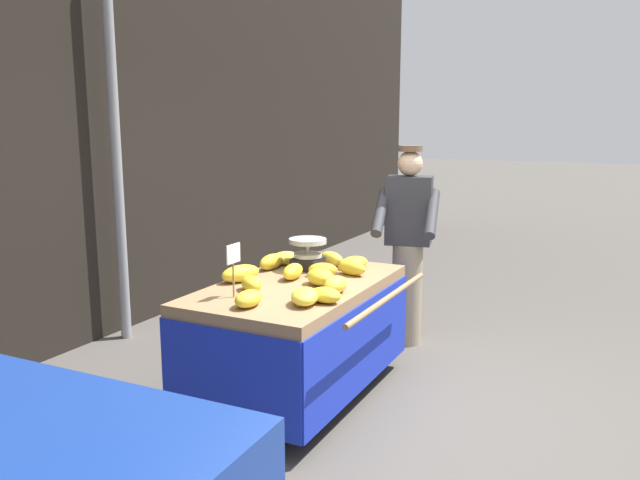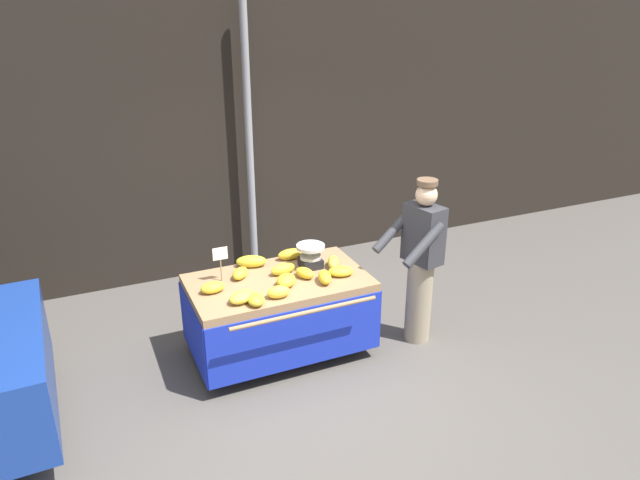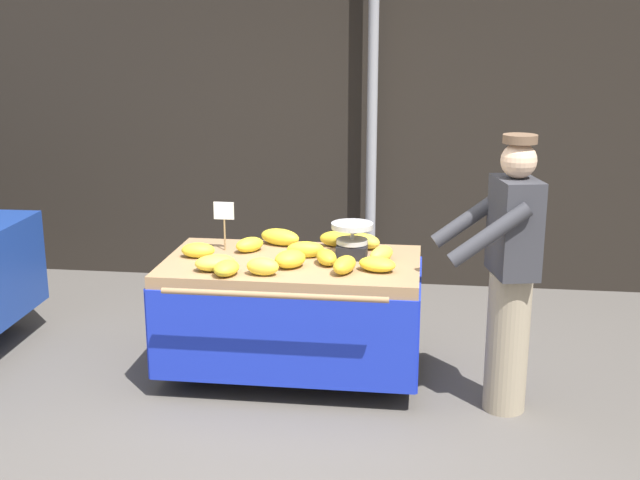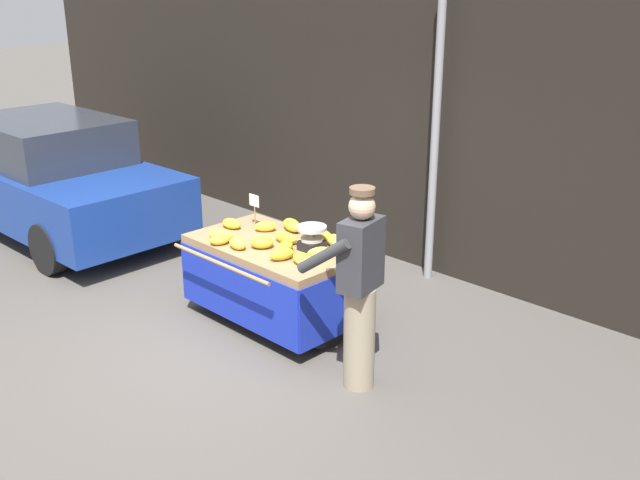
# 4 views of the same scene
# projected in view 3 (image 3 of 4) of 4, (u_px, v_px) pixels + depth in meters

# --- Properties ---
(ground_plane) EXTENTS (60.00, 60.00, 0.00)m
(ground_plane) POSITION_uv_depth(u_px,v_px,m) (282.00, 425.00, 4.85)
(ground_plane) COLOR #514C47
(back_wall) EXTENTS (16.00, 0.24, 4.37)m
(back_wall) POSITION_uv_depth(u_px,v_px,m) (338.00, 41.00, 7.15)
(back_wall) COLOR black
(back_wall) RESTS_ON ground
(street_pole) EXTENTS (0.09, 0.09, 3.28)m
(street_pole) POSITION_uv_depth(u_px,v_px,m) (372.00, 107.00, 6.96)
(street_pole) COLOR gray
(street_pole) RESTS_ON ground
(banana_cart) EXTENTS (1.70, 1.17, 0.82)m
(banana_cart) POSITION_uv_depth(u_px,v_px,m) (292.00, 293.00, 5.39)
(banana_cart) COLOR #93704C
(banana_cart) RESTS_ON ground
(weighing_scale) EXTENTS (0.28, 0.28, 0.24)m
(weighing_scale) POSITION_uv_depth(u_px,v_px,m) (352.00, 240.00, 5.37)
(weighing_scale) COLOR black
(weighing_scale) RESTS_ON banana_cart
(price_sign) EXTENTS (0.14, 0.01, 0.34)m
(price_sign) POSITION_uv_depth(u_px,v_px,m) (224.00, 215.00, 5.50)
(price_sign) COLOR #997A51
(price_sign) RESTS_ON banana_cart
(banana_bunch_0) EXTENTS (0.19, 0.23, 0.09)m
(banana_bunch_0) POSITION_uv_depth(u_px,v_px,m) (226.00, 268.00, 4.99)
(banana_bunch_0) COLOR yellow
(banana_bunch_0) RESTS_ON banana_cart
(banana_bunch_1) EXTENTS (0.19, 0.24, 0.10)m
(banana_bunch_1) POSITION_uv_depth(u_px,v_px,m) (327.00, 257.00, 5.22)
(banana_bunch_1) COLOR gold
(banana_bunch_1) RESTS_ON banana_cart
(banana_bunch_2) EXTENTS (0.27, 0.12, 0.11)m
(banana_bunch_2) POSITION_uv_depth(u_px,v_px,m) (339.00, 239.00, 5.64)
(banana_bunch_2) COLOR gold
(banana_bunch_2) RESTS_ON banana_cart
(banana_bunch_3) EXTENTS (0.28, 0.23, 0.09)m
(banana_bunch_3) POSITION_uv_depth(u_px,v_px,m) (377.00, 264.00, 5.08)
(banana_bunch_3) COLOR yellow
(banana_bunch_3) RESTS_ON banana_cart
(banana_bunch_4) EXTENTS (0.23, 0.15, 0.10)m
(banana_bunch_4) POSITION_uv_depth(u_px,v_px,m) (198.00, 250.00, 5.38)
(banana_bunch_4) COLOR yellow
(banana_bunch_4) RESTS_ON banana_cart
(banana_bunch_5) EXTENTS (0.23, 0.24, 0.10)m
(banana_bunch_5) POSITION_uv_depth(u_px,v_px,m) (250.00, 245.00, 5.52)
(banana_bunch_5) COLOR yellow
(banana_bunch_5) RESTS_ON banana_cart
(banana_bunch_6) EXTENTS (0.18, 0.26, 0.11)m
(banana_bunch_6) POSITION_uv_depth(u_px,v_px,m) (344.00, 265.00, 5.04)
(banana_bunch_6) COLOR gold
(banana_bunch_6) RESTS_ON banana_cart
(banana_bunch_7) EXTENTS (0.27, 0.28, 0.11)m
(banana_bunch_7) POSITION_uv_depth(u_px,v_px,m) (290.00, 259.00, 5.16)
(banana_bunch_7) COLOR yellow
(banana_bunch_7) RESTS_ON banana_cart
(banana_bunch_8) EXTENTS (0.22, 0.14, 0.11)m
(banana_bunch_8) POSITION_uv_depth(u_px,v_px,m) (263.00, 266.00, 5.00)
(banana_bunch_8) COLOR yellow
(banana_bunch_8) RESTS_ON banana_cart
(banana_bunch_9) EXTENTS (0.30, 0.25, 0.10)m
(banana_bunch_9) POSITION_uv_depth(u_px,v_px,m) (215.00, 263.00, 5.09)
(banana_bunch_9) COLOR yellow
(banana_bunch_9) RESTS_ON banana_cart
(banana_bunch_10) EXTENTS (0.26, 0.14, 0.11)m
(banana_bunch_10) POSITION_uv_depth(u_px,v_px,m) (305.00, 249.00, 5.38)
(banana_bunch_10) COLOR yellow
(banana_bunch_10) RESTS_ON banana_cart
(banana_bunch_11) EXTENTS (0.20, 0.26, 0.11)m
(banana_bunch_11) POSITION_uv_depth(u_px,v_px,m) (381.00, 254.00, 5.27)
(banana_bunch_11) COLOR yellow
(banana_bunch_11) RESTS_ON banana_cart
(banana_bunch_12) EXTENTS (0.33, 0.24, 0.12)m
(banana_bunch_12) POSITION_uv_depth(u_px,v_px,m) (280.00, 237.00, 5.69)
(banana_bunch_12) COLOR yellow
(banana_bunch_12) RESTS_ON banana_cart
(banana_bunch_13) EXTENTS (0.28, 0.25, 0.10)m
(banana_bunch_13) POSITION_uv_depth(u_px,v_px,m) (365.00, 241.00, 5.60)
(banana_bunch_13) COLOR yellow
(banana_bunch_13) RESTS_ON banana_cart
(vendor_person) EXTENTS (0.65, 0.60, 1.71)m
(vendor_person) POSITION_uv_depth(u_px,v_px,m) (509.00, 275.00, 4.84)
(vendor_person) COLOR gray
(vendor_person) RESTS_ON ground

